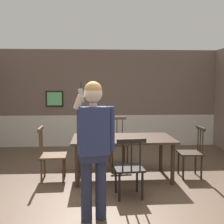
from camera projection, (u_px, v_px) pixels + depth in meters
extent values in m
plane|color=brown|center=(113.00, 195.00, 4.35)|extent=(8.08, 8.08, 0.00)
cube|color=#756056|center=(105.00, 83.00, 7.83)|extent=(6.40, 0.12, 1.83)
cube|color=silver|center=(106.00, 130.00, 7.97)|extent=(6.40, 0.14, 0.89)
cube|color=silver|center=(106.00, 115.00, 7.90)|extent=(6.40, 0.05, 0.06)
cube|color=black|center=(55.00, 99.00, 7.72)|extent=(0.48, 0.03, 0.44)
cube|color=#74D688|center=(54.00, 99.00, 7.71)|extent=(0.40, 0.01, 0.36)
cube|color=#38281E|center=(123.00, 139.00, 5.09)|extent=(1.85, 1.06, 0.04)
cylinder|color=#38281E|center=(77.00, 166.00, 4.66)|extent=(0.07, 0.07, 0.72)
cylinder|color=#38281E|center=(173.00, 164.00, 4.77)|extent=(0.07, 0.07, 0.72)
cylinder|color=#38281E|center=(79.00, 154.00, 5.49)|extent=(0.07, 0.07, 0.72)
cylinder|color=#38281E|center=(161.00, 153.00, 5.60)|extent=(0.07, 0.07, 0.72)
cube|color=black|center=(129.00, 168.00, 4.26)|extent=(0.47, 0.47, 0.03)
cube|color=black|center=(132.00, 141.00, 4.02)|extent=(0.44, 0.08, 0.06)
cylinder|color=black|center=(123.00, 155.00, 4.02)|extent=(0.02, 0.02, 0.48)
cylinder|color=black|center=(131.00, 155.00, 4.04)|extent=(0.02, 0.02, 0.48)
cylinder|color=black|center=(140.00, 155.00, 4.06)|extent=(0.02, 0.02, 0.48)
cylinder|color=black|center=(116.00, 180.00, 4.42)|extent=(0.04, 0.04, 0.43)
cylinder|color=black|center=(137.00, 179.00, 4.47)|extent=(0.04, 0.04, 0.43)
cylinder|color=black|center=(119.00, 187.00, 4.08)|extent=(0.04, 0.04, 0.43)
cylinder|color=black|center=(142.00, 186.00, 4.13)|extent=(0.04, 0.04, 0.43)
cube|color=#513823|center=(118.00, 144.00, 5.98)|extent=(0.45, 0.45, 0.03)
cube|color=#513823|center=(117.00, 118.00, 6.11)|extent=(0.41, 0.08, 0.06)
cylinder|color=#513823|center=(122.00, 129.00, 6.15)|extent=(0.02, 0.02, 0.55)
cylinder|color=#513823|center=(117.00, 129.00, 6.13)|extent=(0.02, 0.02, 0.55)
cylinder|color=#513823|center=(111.00, 129.00, 6.11)|extent=(0.02, 0.02, 0.55)
cylinder|color=#513823|center=(127.00, 156.00, 5.87)|extent=(0.04, 0.04, 0.45)
cylinder|color=#513823|center=(112.00, 157.00, 5.81)|extent=(0.04, 0.04, 0.45)
cylinder|color=#513823|center=(124.00, 153.00, 6.19)|extent=(0.04, 0.04, 0.45)
cylinder|color=#513823|center=(110.00, 153.00, 6.14)|extent=(0.04, 0.04, 0.45)
cube|color=#2D2319|center=(190.00, 153.00, 5.20)|extent=(0.43, 0.43, 0.03)
cube|color=#2D2319|center=(201.00, 128.00, 5.17)|extent=(0.05, 0.42, 0.06)
cylinder|color=#2D2319|center=(203.00, 141.00, 5.06)|extent=(0.02, 0.02, 0.48)
cylinder|color=#2D2319|center=(200.00, 140.00, 5.18)|extent=(0.02, 0.02, 0.48)
cylinder|color=#2D2319|center=(198.00, 138.00, 5.31)|extent=(0.02, 0.02, 0.48)
cylinder|color=#2D2319|center=(183.00, 168.00, 5.05)|extent=(0.04, 0.04, 0.44)
cylinder|color=#2D2319|center=(178.00, 163.00, 5.39)|extent=(0.04, 0.04, 0.44)
cylinder|color=#2D2319|center=(201.00, 168.00, 5.06)|extent=(0.04, 0.04, 0.44)
cylinder|color=#2D2319|center=(196.00, 163.00, 5.39)|extent=(0.04, 0.04, 0.44)
cube|color=#513823|center=(53.00, 156.00, 5.03)|extent=(0.49, 0.49, 0.03)
cube|color=#513823|center=(40.00, 129.00, 4.97)|extent=(0.06, 0.47, 0.06)
cylinder|color=#513823|center=(42.00, 140.00, 5.13)|extent=(0.02, 0.02, 0.51)
cylinder|color=#513823|center=(41.00, 141.00, 4.99)|extent=(0.02, 0.02, 0.51)
cylinder|color=#513823|center=(40.00, 143.00, 4.85)|extent=(0.02, 0.02, 0.51)
cylinder|color=#513823|center=(65.00, 165.00, 5.26)|extent=(0.04, 0.04, 0.43)
cylinder|color=#513823|center=(63.00, 171.00, 4.88)|extent=(0.04, 0.04, 0.43)
cylinder|color=#513823|center=(44.00, 165.00, 5.22)|extent=(0.04, 0.04, 0.43)
cylinder|color=#513823|center=(41.00, 171.00, 4.85)|extent=(0.04, 0.04, 0.43)
cylinder|color=#282E49|center=(101.00, 186.00, 3.53)|extent=(0.14, 0.14, 0.85)
cylinder|color=#282E49|center=(86.00, 188.00, 3.48)|extent=(0.14, 0.14, 0.85)
cube|color=#282E49|center=(93.00, 157.00, 3.47)|extent=(0.37, 0.27, 0.12)
cube|color=navy|center=(93.00, 131.00, 3.44)|extent=(0.42, 0.29, 0.60)
cylinder|color=navy|center=(111.00, 129.00, 3.51)|extent=(0.09, 0.09, 0.57)
cylinder|color=beige|center=(79.00, 102.00, 3.34)|extent=(0.15, 0.11, 0.19)
cylinder|color=beige|center=(93.00, 105.00, 3.41)|extent=(0.09, 0.09, 0.05)
sphere|color=beige|center=(93.00, 93.00, 3.40)|extent=(0.23, 0.23, 0.23)
sphere|color=tan|center=(93.00, 90.00, 3.39)|extent=(0.22, 0.22, 0.22)
cube|color=#B7B7BC|center=(81.00, 95.00, 3.33)|extent=(0.08, 0.05, 0.17)
cylinder|color=black|center=(81.00, 85.00, 3.31)|extent=(0.01, 0.01, 0.08)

